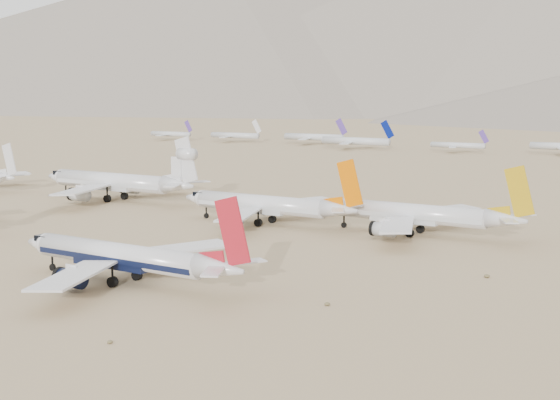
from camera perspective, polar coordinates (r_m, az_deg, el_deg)
name	(u,v)px	position (r m, az deg, el deg)	size (l,w,h in m)	color
ground	(188,285)	(124.90, -6.75, -6.23)	(7000.00, 7000.00, 0.00)	#856C4D
main_airliner	(127,258)	(126.31, -11.11, -4.15)	(44.51, 43.48, 15.71)	silver
row2_gold_tail	(418,215)	(169.22, 10.07, -1.05)	(45.55, 44.55, 16.22)	silver
row2_orange_tail	(267,205)	(180.17, -0.93, -0.39)	(45.77, 44.78, 16.33)	silver
row2_white_trijet	(119,182)	(224.91, -11.68, 1.32)	(54.10, 52.87, 19.17)	silver
desert_scrub	(8,340)	(101.96, -19.27, -9.65)	(261.14, 121.67, 0.63)	brown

